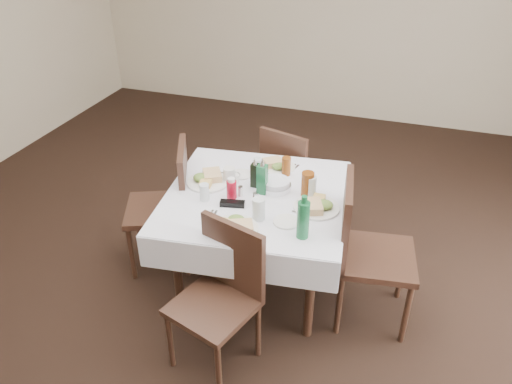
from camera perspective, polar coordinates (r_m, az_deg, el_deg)
ground_plane at (r=3.72m, az=-3.43°, el=-10.92°), size 7.00×7.00×0.00m
room_shell at (r=2.86m, az=-4.53°, el=15.25°), size 6.04×7.04×2.80m
dining_table at (r=3.36m, az=0.01°, el=-1.58°), size 1.33×1.33×0.76m
chair_north at (r=4.11m, az=3.81°, el=2.35°), size 0.53×0.53×0.90m
chair_south at (r=2.95m, az=-3.87°, el=-10.88°), size 0.55×0.55×0.92m
chair_east at (r=3.24m, az=12.04°, el=-5.87°), size 0.54×0.54×1.02m
chair_west at (r=3.70m, az=-9.81°, el=-0.81°), size 0.61×0.61×0.97m
meal_north at (r=3.63m, az=2.42°, el=3.10°), size 0.25×0.25×0.06m
meal_south at (r=2.97m, az=-2.37°, el=-3.94°), size 0.29×0.29×0.06m
meal_east at (r=3.18m, az=6.97°, el=-1.58°), size 0.29×0.29×0.06m
meal_west at (r=3.46m, az=-5.52°, el=1.47°), size 0.29×0.29×0.06m
side_plate_a at (r=3.54m, az=-1.66°, el=2.03°), size 0.15×0.15×0.01m
side_plate_b at (r=3.05m, az=3.47°, el=-3.41°), size 0.16×0.16×0.01m
water_n at (r=3.53m, az=0.14°, el=2.97°), size 0.06×0.06×0.12m
water_s at (r=3.04m, az=0.31°, el=-1.95°), size 0.08×0.08×0.14m
water_e at (r=3.28m, az=6.21°, el=0.65°), size 0.08×0.08×0.15m
water_w at (r=3.25m, az=-5.92°, el=-0.03°), size 0.06×0.06×0.12m
iced_tea_a at (r=3.52m, az=3.47°, el=2.96°), size 0.06×0.06×0.13m
iced_tea_b at (r=3.28m, az=5.90°, el=0.88°), size 0.08×0.08×0.17m
bread_basket at (r=3.36m, az=2.25°, el=0.81°), size 0.21×0.21×0.07m
oil_cruet_dark at (r=3.36m, az=-0.13°, el=2.05°), size 0.05×0.05×0.22m
oil_cruet_green at (r=3.28m, az=0.72°, el=1.61°), size 0.06×0.06×0.26m
ketchup_bottle at (r=3.25m, az=-2.81°, el=0.38°), size 0.07×0.07×0.14m
salt_shaker at (r=3.29m, az=-1.78°, el=0.11°), size 0.03×0.03×0.07m
pepper_shaker at (r=3.19m, az=-0.03°, el=-0.77°), size 0.04×0.04×0.09m
coffee_mug at (r=3.45m, az=-3.03°, el=1.95°), size 0.15×0.13×0.10m
sunglasses at (r=3.19m, az=-2.71°, el=-1.33°), size 0.17×0.08×0.03m
green_bottle at (r=2.87m, az=5.41°, el=-3.11°), size 0.07×0.07×0.28m
sugar_caddy at (r=3.19m, az=5.68°, el=-1.30°), size 0.12×0.09×0.05m
cutlery_n at (r=3.61m, az=4.13°, el=2.59°), size 0.08×0.17×0.01m
cutlery_s at (r=3.09m, az=-5.17°, el=-2.92°), size 0.05×0.16×0.01m
cutlery_e at (r=3.13m, az=5.72°, el=-2.52°), size 0.18×0.07×0.01m
cutlery_w at (r=3.56m, az=-4.80°, el=2.05°), size 0.20×0.11×0.01m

